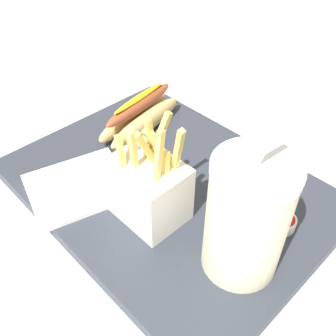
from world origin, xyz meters
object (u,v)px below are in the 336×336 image
object	(u,v)px
ketchup_cup_1	(282,222)
hot_dog_1	(140,116)
napkin_stack	(79,186)
fries_basket	(148,188)
soda_cup	(247,218)

from	to	relation	value
ketchup_cup_1	hot_dog_1	bearing A→B (deg)	177.83
napkin_stack	hot_dog_1	bearing A→B (deg)	106.92
hot_dog_1	ketchup_cup_1	world-z (taller)	hot_dog_1
fries_basket	soda_cup	bearing A→B (deg)	10.81
soda_cup	fries_basket	xyz separation A→B (m)	(-0.13, -0.03, -0.03)
hot_dog_1	ketchup_cup_1	distance (m)	0.30
fries_basket	napkin_stack	bearing A→B (deg)	-157.94
hot_dog_1	napkin_stack	size ratio (longest dim) A/B	1.29
hot_dog_1	fries_basket	bearing A→B (deg)	-37.61
fries_basket	ketchup_cup_1	world-z (taller)	fries_basket
hot_dog_1	ketchup_cup_1	size ratio (longest dim) A/B	4.95
hot_dog_1	ketchup_cup_1	xyz separation A→B (m)	(0.29, -0.01, -0.02)
hot_dog_1	soda_cup	bearing A→B (deg)	-18.03
soda_cup	napkin_stack	world-z (taller)	soda_cup
fries_basket	ketchup_cup_1	distance (m)	0.18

